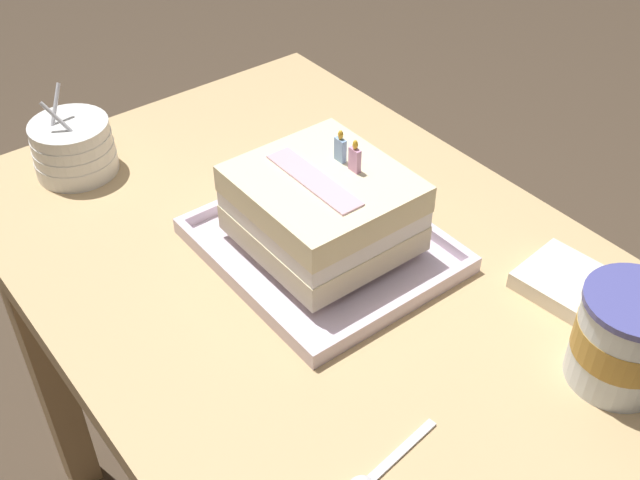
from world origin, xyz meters
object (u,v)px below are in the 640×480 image
serving_spoon_near_tray (370,479)px  bowl_stack (73,148)px  birthday_cake (323,208)px  ice_cream_tub (625,338)px  napkin_pile (564,281)px  foil_tray (323,248)px

serving_spoon_near_tray → bowl_stack: bearing=179.8°
bowl_stack → birthday_cake: bearing=25.1°
serving_spoon_near_tray → birthday_cake: bearing=149.6°
ice_cream_tub → napkin_pile: size_ratio=1.07×
foil_tray → bowl_stack: bearing=-154.9°
birthday_cake → ice_cream_tub: (0.38, 0.13, -0.01)m
birthday_cake → serving_spoon_near_tray: size_ratio=1.56×
foil_tray → ice_cream_tub: ice_cream_tub is taller
napkin_pile → bowl_stack: bearing=-148.9°
bowl_stack → ice_cream_tub: size_ratio=1.13×
birthday_cake → napkin_pile: (0.25, 0.20, -0.06)m
ice_cream_tub → birthday_cake: bearing=-161.2°
bowl_stack → napkin_pile: bowl_stack is taller
foil_tray → birthday_cake: bearing=90.0°
foil_tray → napkin_pile: same height
bowl_stack → ice_cream_tub: bearing=22.1°
bowl_stack → serving_spoon_near_tray: (0.70, -0.00, -0.04)m
foil_tray → bowl_stack: bowl_stack is taller
ice_cream_tub → napkin_pile: bearing=150.6°
birthday_cake → ice_cream_tub: 0.40m
ice_cream_tub → serving_spoon_near_tray: bearing=-101.8°
napkin_pile → serving_spoon_near_tray: bearing=-80.5°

